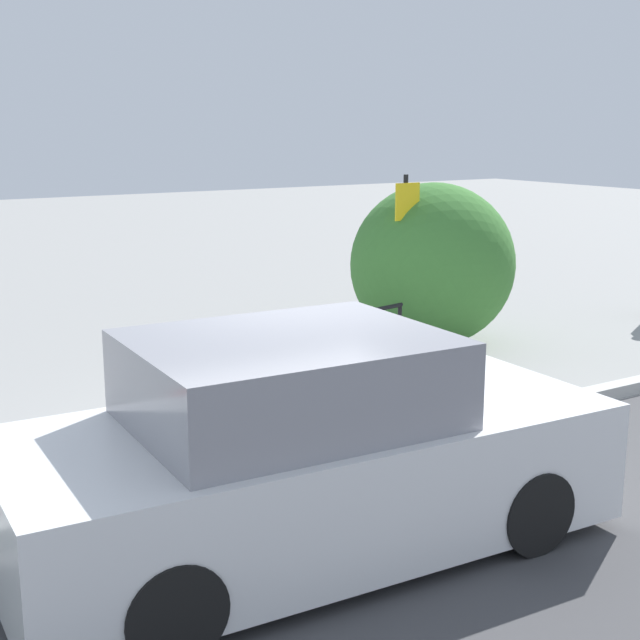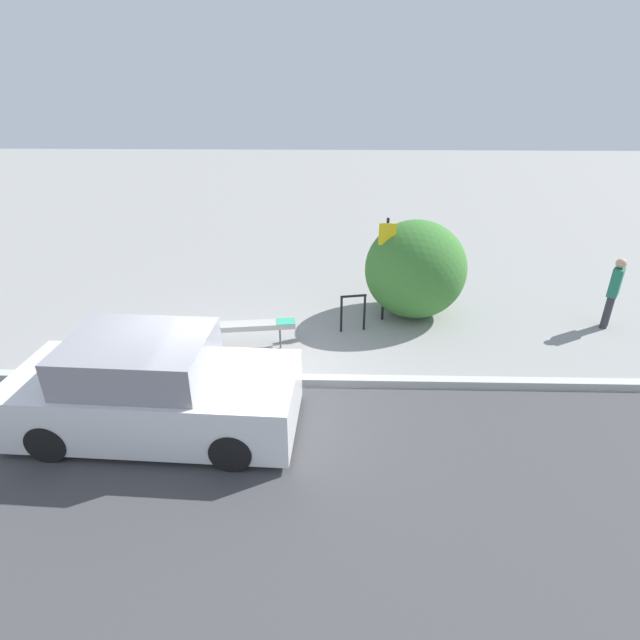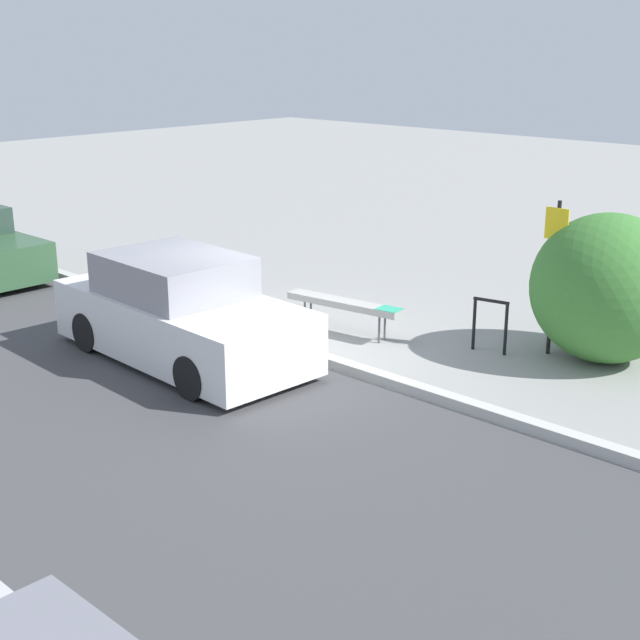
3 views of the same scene
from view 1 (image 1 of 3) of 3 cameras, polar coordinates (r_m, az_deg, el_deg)
name	(u,v)px [view 1 (image 1 of 3)]	position (r m, az deg, el deg)	size (l,w,h in m)	color
ground_plane	(315,465)	(7.85, -0.31, -9.29)	(60.00, 60.00, 0.00)	gray
curb	(315,458)	(7.83, -0.31, -8.85)	(60.00, 0.20, 0.13)	#B7B7B2
bench	(255,377)	(8.74, -4.18, -3.68)	(2.06, 0.57, 0.55)	#515156
bike_rack	(385,332)	(10.53, 4.21, -0.79)	(0.55, 0.16, 0.83)	black
sign_post	(405,249)	(11.20, 5.46, 4.57)	(0.36, 0.08, 2.30)	black
shrub_hedge	(432,265)	(11.90, 7.21, 3.53)	(2.21, 2.12, 2.16)	#3D7A33
parked_car_near	(306,456)	(6.16, -0.92, -8.68)	(4.29, 1.95, 1.55)	black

